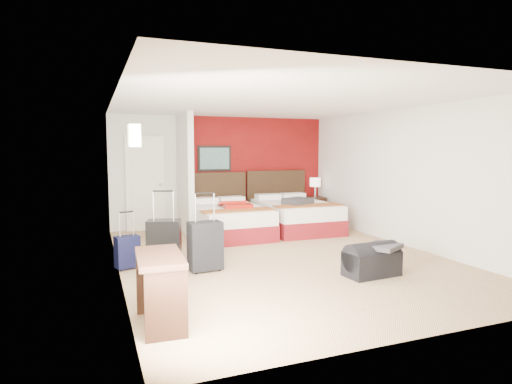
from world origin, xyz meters
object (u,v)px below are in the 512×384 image
table_lamp (315,188)px  suitcase_charcoal (205,248)px  suitcase_black (164,246)px  bed_right (296,216)px  desk (160,290)px  duffel_bag (372,262)px  suitcase_navy (127,254)px  bed_left (229,221)px  red_suitcase_open (235,205)px  nightstand (315,209)px

table_lamp → suitcase_charcoal: 4.79m
table_lamp → suitcase_black: (-4.09, -2.95, -0.48)m
bed_right → suitcase_black: bearing=-144.8°
table_lamp → desk: (-4.44, -4.91, -0.48)m
suitcase_charcoal → duffel_bag: (2.10, -1.06, -0.15)m
suitcase_black → suitcase_navy: 0.58m
bed_left → red_suitcase_open: bearing=-45.8°
bed_left → suitcase_black: size_ratio=2.77×
bed_left → duffel_bag: size_ratio=2.60×
red_suitcase_open → desk: 4.46m
suitcase_black → desk: size_ratio=0.82×
red_suitcase_open → table_lamp: table_lamp is taller
suitcase_charcoal → suitcase_navy: 1.17m
suitcase_black → suitcase_charcoal: bearing=-6.8°
red_suitcase_open → table_lamp: 2.56m
red_suitcase_open → suitcase_navy: (-2.22, -1.72, -0.41)m
bed_right → suitcase_black: 3.83m
red_suitcase_open → suitcase_navy: bearing=-135.9°
desk → suitcase_black: bearing=83.0°
table_lamp → desk: table_lamp is taller
suitcase_black → suitcase_charcoal: suitcase_black is taller
red_suitcase_open → duffel_bag: red_suitcase_open is taller
red_suitcase_open → bed_left: bearing=141.4°
nightstand → suitcase_navy: 5.32m
red_suitcase_open → suitcase_black: bearing=-124.7°
suitcase_black → suitcase_navy: size_ratio=1.54×
suitcase_charcoal → nightstand: bearing=36.9°
table_lamp → red_suitcase_open: bearing=-157.7°
duffel_bag → suitcase_charcoal: bearing=149.0°
nightstand → table_lamp: (0.00, 0.00, 0.53)m
bed_left → table_lamp: bearing=18.7°
nightstand → red_suitcase_open: bearing=-152.3°
bed_right → desk: bearing=-129.4°
table_lamp → suitcase_navy: 5.35m
bed_left → desk: size_ratio=2.27×
bed_left → duffel_bag: bed_left is taller
bed_left → desk: bearing=-116.8°
red_suitcase_open → suitcase_charcoal: suitcase_charcoal is taller
desk → suitcase_charcoal: bearing=65.5°
suitcase_black → desk: bearing=-83.2°
table_lamp → bed_left: bearing=-160.5°
suitcase_black → suitcase_navy: (-0.50, 0.26, -0.12)m
suitcase_black → suitcase_navy: suitcase_black is taller
red_suitcase_open → table_lamp: bearing=28.8°
red_suitcase_open → suitcase_black: size_ratio=1.05×
suitcase_charcoal → desk: size_ratio=0.79×
suitcase_black → desk: 1.99m
suitcase_navy → bed_right: bearing=11.3°
suitcase_navy → desk: (0.15, -2.23, 0.13)m
table_lamp → suitcase_black: bearing=-144.2°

